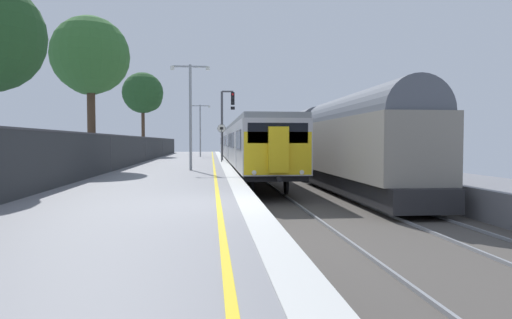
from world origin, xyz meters
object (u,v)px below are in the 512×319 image
Objects in this scene: freight_train_adjacent_track at (285,141)px; commuter_train_at_platform at (242,144)px; background_tree_right at (144,94)px; platform_lamp_far at (200,126)px; signal_gantry at (225,117)px; speed_limit_sign at (222,138)px; background_tree_left at (90,59)px; platform_lamp_mid at (190,108)px.

commuter_train_at_platform is at bearing -147.54° from freight_train_adjacent_track.
platform_lamp_far is at bearing -27.98° from background_tree_right.
commuter_train_at_platform is 3.20m from signal_gantry.
speed_limit_sign is at bearing -112.38° from commuter_train_at_platform.
freight_train_adjacent_track is 19.88m from background_tree_left.
speed_limit_sign is 9.56m from platform_lamp_mid.
background_tree_left is (-7.70, -9.78, 2.59)m from signal_gantry.
signal_gantry is 0.66× the size of background_tree_left.
signal_gantry is at bearing -128.88° from commuter_train_at_platform.
speed_limit_sign is 0.51× the size of platform_lamp_mid.
freight_train_adjacent_track is at bearing 50.23° from speed_limit_sign.
speed_limit_sign is (-0.36, -2.63, -1.66)m from signal_gantry.
platform_lamp_mid is at bearing -76.27° from background_tree_right.
background_tree_left reaches higher than signal_gantry.
background_tree_right is at bearing 117.52° from speed_limit_sign.
background_tree_right reaches higher than commuter_train_at_platform.
platform_lamp_far is at bearing 103.58° from signal_gantry.
background_tree_right is (-8.04, 12.11, 3.01)m from signal_gantry.
platform_lamp_far is 0.62× the size of background_tree_left.
platform_lamp_mid is at bearing -115.20° from freight_train_adjacent_track.
background_tree_left is (-5.53, -18.78, 2.94)m from platform_lamp_far.
platform_lamp_far is at bearing 149.04° from freight_train_adjacent_track.
freight_train_adjacent_track is at bearing 38.66° from signal_gantry.
signal_gantry is 12.72m from background_tree_left.
background_tree_right reaches higher than platform_lamp_mid.
signal_gantry is 14.84m from background_tree_right.
background_tree_left is at bearing -89.12° from background_tree_right.
freight_train_adjacent_track is 9.76× the size of platform_lamp_mid.
speed_limit_sign is 11.10m from background_tree_left.
platform_lamp_far reaches higher than speed_limit_sign.
commuter_train_at_platform is 7.31× the size of platform_lamp_mid.
platform_lamp_mid reaches higher than freight_train_adjacent_track.
background_tree_left is 21.90m from background_tree_right.
signal_gantry is at bearing -56.43° from background_tree_right.
speed_limit_sign is at bearing -129.77° from freight_train_adjacent_track.
freight_train_adjacent_track is at bearing 64.80° from platform_lamp_mid.
signal_gantry is (-1.49, -1.85, 2.14)m from commuter_train_at_platform.
platform_lamp_far reaches higher than commuter_train_at_platform.
platform_lamp_mid reaches higher than speed_limit_sign.
platform_lamp_mid is 1.06× the size of platform_lamp_far.
freight_train_adjacent_track is 6.12× the size of background_tree_right.
freight_train_adjacent_track is 6.41× the size of background_tree_left.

